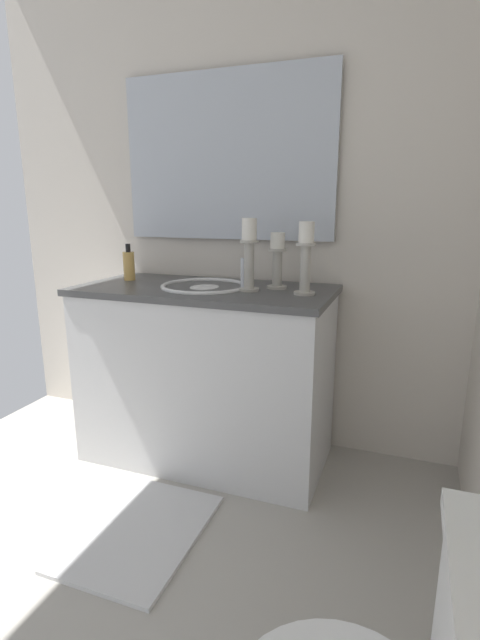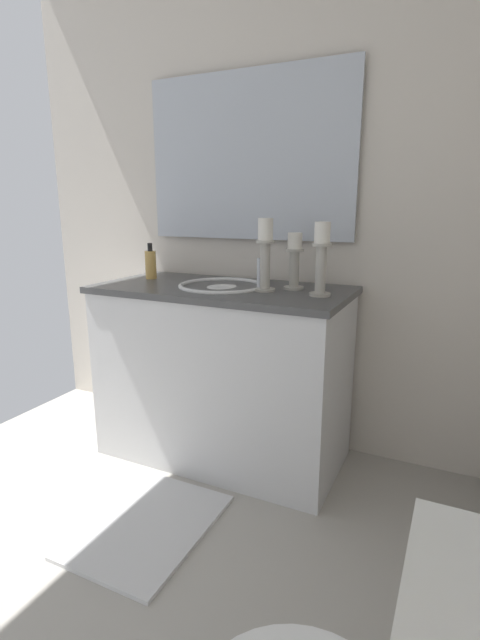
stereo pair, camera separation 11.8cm
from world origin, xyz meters
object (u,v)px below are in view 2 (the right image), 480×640
mirror (248,157)px  candle_holder_tall (321,257)px  vanity_cabinet (222,373)px  soap_bottle (151,264)px  candle_holder_mid (265,253)px  bath_mat (148,526)px  candle_holder_short (294,260)px  sink_basin (222,295)px

mirror → candle_holder_tall: bearing=57.4°
vanity_cabinet → soap_bottle: soap_bottle is taller
candle_holder_mid → bath_mat: candle_holder_mid is taller
vanity_cabinet → soap_bottle: size_ratio=6.57×
vanity_cabinet → bath_mat: bearing=0.0°
candle_holder_short → mirror: bearing=-121.9°
candle_holder_short → soap_bottle: candle_holder_short is taller
soap_bottle → bath_mat: (0.68, 0.44, -0.92)m
sink_basin → mirror: size_ratio=0.37×
mirror → candle_holder_tall: 0.71m
vanity_cabinet → candle_holder_tall: (0.02, 0.47, 0.58)m
mirror → candle_holder_mid: bearing=36.7°
mirror → candle_holder_short: mirror is taller
bath_mat → sink_basin: bearing=179.9°
candle_holder_mid → vanity_cabinet: bearing=-95.2°
sink_basin → bath_mat: sink_basin is taller
candle_holder_short → candle_holder_tall: bearing=56.1°
mirror → candle_holder_mid: size_ratio=3.45×
candle_holder_tall → bath_mat: (0.60, -0.47, -1.00)m
candle_holder_tall → bath_mat: size_ratio=0.50×
mirror → candle_holder_short: (0.20, 0.32, -0.46)m
candle_holder_mid → bath_mat: 1.20m
candle_holder_tall → candle_holder_mid: size_ratio=0.96×
soap_bottle → bath_mat: bearing=32.7°
sink_basin → candle_holder_mid: 0.30m
mirror → candle_holder_short: 0.60m
vanity_cabinet → mirror: mirror is taller
vanity_cabinet → sink_basin: 0.39m
vanity_cabinet → mirror: (-0.28, 0.00, 1.02)m
soap_bottle → vanity_cabinet: bearing=82.7°
candle_holder_short → candle_holder_mid: candle_holder_mid is taller
candle_holder_mid → sink_basin: bearing=-95.3°
mirror → soap_bottle: 0.71m
soap_bottle → candle_holder_mid: bearing=83.4°
sink_basin → candle_holder_tall: 0.51m
vanity_cabinet → bath_mat: (0.62, 0.00, -0.42)m
vanity_cabinet → candle_holder_tall: bearing=87.4°
candle_holder_short → bath_mat: (0.70, -0.32, -0.97)m
candle_holder_tall → candle_holder_short: 0.18m
sink_basin → candle_holder_short: 0.37m
vanity_cabinet → candle_holder_mid: (0.02, 0.22, 0.59)m
candle_holder_tall → soap_bottle: bearing=-94.9°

